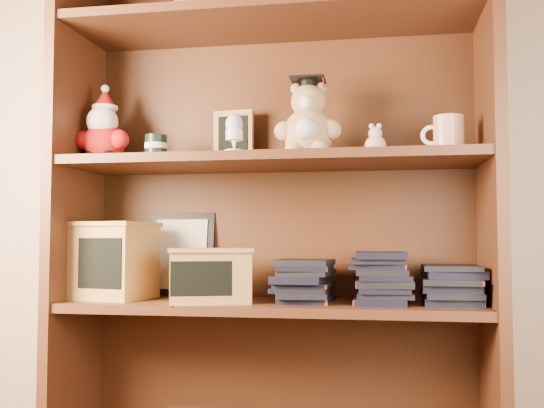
{
  "coord_description": "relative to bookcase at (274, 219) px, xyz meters",
  "views": [
    {
      "loc": [
        0.24,
        -0.44,
        0.72
      ],
      "look_at": [
        -0.06,
        1.3,
        0.82
      ],
      "focal_mm": 42.0,
      "sensor_mm": 36.0,
      "label": 1
    }
  ],
  "objects": [
    {
      "name": "shelf_upper",
      "position": [
        0.0,
        -0.05,
        0.16
      ],
      "size": [
        1.14,
        0.33,
        0.02
      ],
      "color": "#4E2A16",
      "rests_on": "ground"
    },
    {
      "name": "certificate_frame",
      "position": [
        -0.3,
        0.09,
        -0.1
      ],
      "size": [
        0.2,
        0.05,
        0.25
      ],
      "color": "black",
      "rests_on": "shelf_lower"
    },
    {
      "name": "pink_figurine",
      "position": [
        0.29,
        -0.05,
        0.21
      ],
      "size": [
        0.06,
        0.06,
        0.09
      ],
      "color": "beige",
      "rests_on": "shelf_upper"
    },
    {
      "name": "pencils_box",
      "position": [
        -0.16,
        -0.12,
        -0.15
      ],
      "size": [
        0.26,
        0.22,
        0.15
      ],
      "color": "#B78A4B",
      "rests_on": "shelf_lower"
    },
    {
      "name": "teacher_mug",
      "position": [
        0.48,
        -0.05,
        0.22
      ],
      "size": [
        0.11,
        0.08,
        0.1
      ],
      "color": "silver",
      "rests_on": "shelf_upper"
    },
    {
      "name": "treats_box",
      "position": [
        -0.46,
        -0.05,
        -0.12
      ],
      "size": [
        0.23,
        0.23,
        0.22
      ],
      "color": "#B78A4B",
      "rests_on": "shelf_lower"
    },
    {
      "name": "chalkboard_plaque",
      "position": [
        -0.14,
        0.06,
        0.25
      ],
      "size": [
        0.13,
        0.08,
        0.16
      ],
      "color": "#9E7547",
      "rests_on": "shelf_upper"
    },
    {
      "name": "shelf_lower",
      "position": [
        0.0,
        -0.05,
        -0.24
      ],
      "size": [
        1.14,
        0.33,
        0.02
      ],
      "color": "#4E2A16",
      "rests_on": "ground"
    },
    {
      "name": "egg_cup",
      "position": [
        -0.09,
        -0.13,
        0.23
      ],
      "size": [
        0.05,
        0.05,
        0.11
      ],
      "color": "white",
      "rests_on": "shelf_upper"
    },
    {
      "name": "santa_plush",
      "position": [
        -0.5,
        -0.06,
        0.26
      ],
      "size": [
        0.17,
        0.12,
        0.24
      ],
      "color": "#A50F0F",
      "rests_on": "shelf_upper"
    },
    {
      "name": "book_stack_left",
      "position": [
        0.09,
        -0.05,
        -0.16
      ],
      "size": [
        0.14,
        0.2,
        0.13
      ],
      "color": "black",
      "rests_on": "shelf_lower"
    },
    {
      "name": "grad_teddy_bear",
      "position": [
        0.11,
        -0.06,
        0.26
      ],
      "size": [
        0.19,
        0.16,
        0.23
      ],
      "color": "tan",
      "rests_on": "shelf_upper"
    },
    {
      "name": "book_stack_mid",
      "position": [
        0.3,
        -0.05,
        -0.16
      ],
      "size": [
        0.14,
        0.2,
        0.14
      ],
      "color": "black",
      "rests_on": "shelf_lower"
    },
    {
      "name": "bookcase",
      "position": [
        0.0,
        0.0,
        0.0
      ],
      "size": [
        1.2,
        0.35,
        1.6
      ],
      "color": "#4E2A16",
      "rests_on": "ground"
    },
    {
      "name": "teachers_tin",
      "position": [
        -0.34,
        -0.05,
        0.21
      ],
      "size": [
        0.07,
        0.07,
        0.07
      ],
      "color": "black",
      "rests_on": "shelf_upper"
    },
    {
      "name": "book_stack_right",
      "position": [
        0.48,
        -0.05,
        -0.18
      ],
      "size": [
        0.14,
        0.2,
        0.1
      ],
      "color": "black",
      "rests_on": "shelf_lower"
    }
  ]
}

